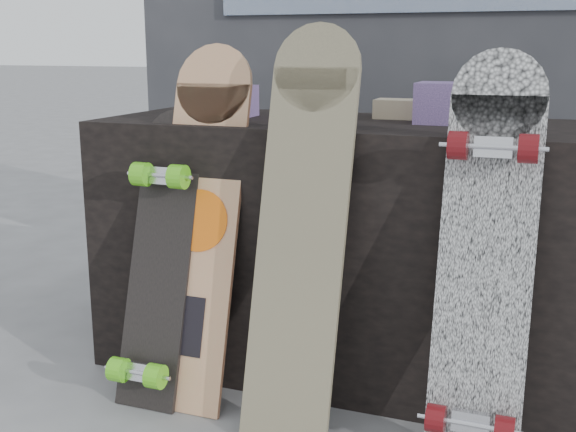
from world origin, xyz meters
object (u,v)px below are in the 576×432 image
at_px(vendor_table, 356,248).
at_px(skateboard_dark, 159,255).
at_px(longboard_geisha, 201,215).
at_px(longboard_celtic, 303,219).
at_px(longboard_cascadia, 486,256).

relative_size(vendor_table, skateboard_dark, 1.89).
bearing_deg(skateboard_dark, vendor_table, 38.04).
height_order(vendor_table, longboard_geisha, longboard_geisha).
height_order(vendor_table, longboard_celtic, longboard_celtic).
xyz_separation_m(longboard_geisha, longboard_cascadia, (0.81, -0.06, -0.02)).
bearing_deg(longboard_celtic, vendor_table, 83.80).
relative_size(longboard_celtic, longboard_cascadia, 1.06).
xyz_separation_m(longboard_celtic, skateboard_dark, (-0.45, 0.00, -0.15)).
xyz_separation_m(longboard_geisha, skateboard_dark, (-0.11, -0.06, -0.12)).
relative_size(longboard_geisha, longboard_celtic, 0.95).
distance_m(longboard_celtic, longboard_cascadia, 0.48).
bearing_deg(vendor_table, skateboard_dark, -141.96).
bearing_deg(longboard_cascadia, skateboard_dark, 179.99).
bearing_deg(longboard_cascadia, vendor_table, 138.36).
relative_size(vendor_table, longboard_geisha, 1.55).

